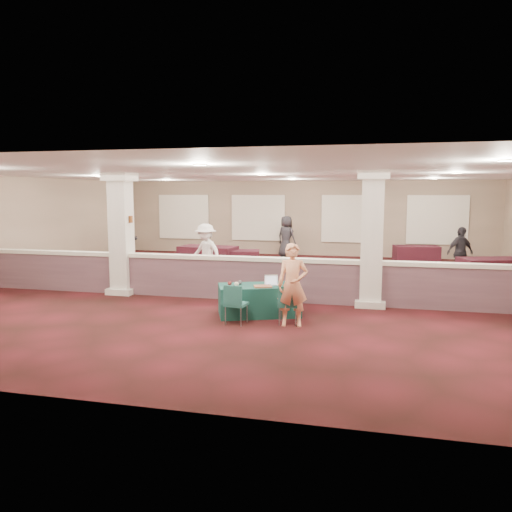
% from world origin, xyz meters
% --- Properties ---
extents(ground, '(16.00, 16.00, 0.00)m').
position_xyz_m(ground, '(0.00, 0.00, 0.00)').
color(ground, '#401014').
rests_on(ground, ground).
extents(wall_back, '(16.00, 0.04, 3.20)m').
position_xyz_m(wall_back, '(0.00, 8.00, 1.60)').
color(wall_back, '#7D6A56').
rests_on(wall_back, ground).
extents(wall_front, '(16.00, 0.04, 3.20)m').
position_xyz_m(wall_front, '(0.00, -8.00, 1.60)').
color(wall_front, '#7D6A56').
rests_on(wall_front, ground).
extents(wall_left, '(0.04, 16.00, 3.20)m').
position_xyz_m(wall_left, '(-8.00, 0.00, 1.60)').
color(wall_left, '#7D6A56').
rests_on(wall_left, ground).
extents(ceiling, '(16.00, 16.00, 0.02)m').
position_xyz_m(ceiling, '(0.00, 0.00, 3.20)').
color(ceiling, silver).
rests_on(ceiling, wall_back).
extents(partition_wall, '(15.60, 0.28, 1.10)m').
position_xyz_m(partition_wall, '(0.00, -1.50, 0.57)').
color(partition_wall, '#553943').
rests_on(partition_wall, ground).
extents(column_left, '(0.72, 0.72, 3.20)m').
position_xyz_m(column_left, '(-3.50, -1.50, 1.64)').
color(column_left, silver).
rests_on(column_left, ground).
extents(column_right, '(0.72, 0.72, 3.20)m').
position_xyz_m(column_right, '(3.00, -1.50, 1.64)').
color(column_right, silver).
rests_on(column_right, ground).
extents(sconce_left, '(0.12, 0.12, 0.18)m').
position_xyz_m(sconce_left, '(-3.78, -1.50, 2.00)').
color(sconce_left, brown).
rests_on(sconce_left, column_left).
extents(sconce_right, '(0.12, 0.12, 0.18)m').
position_xyz_m(sconce_right, '(-3.22, -1.50, 2.00)').
color(sconce_right, brown).
rests_on(sconce_right, column_left).
extents(near_table, '(1.95, 1.45, 0.67)m').
position_xyz_m(near_table, '(0.62, -3.00, 0.34)').
color(near_table, '#0E3532').
rests_on(near_table, ground).
extents(conf_chair_main, '(0.44, 0.44, 0.81)m').
position_xyz_m(conf_chair_main, '(1.38, -3.64, 0.48)').
color(conf_chair_main, '#1C5454').
rests_on(conf_chair_main, ground).
extents(conf_chair_side, '(0.46, 0.46, 0.83)m').
position_xyz_m(conf_chair_side, '(0.32, -3.89, 0.49)').
color(conf_chair_side, '#1C5454').
rests_on(conf_chair_side, ground).
extents(woman, '(0.66, 0.49, 1.69)m').
position_xyz_m(woman, '(1.48, -3.70, 0.84)').
color(woman, '#EFA368').
rests_on(woman, ground).
extents(far_table_front_left, '(2.16, 1.43, 0.80)m').
position_xyz_m(far_table_front_left, '(-6.50, 0.30, 0.40)').
color(far_table_front_left, black).
rests_on(far_table_front_left, ground).
extents(far_table_front_center, '(1.80, 1.06, 0.69)m').
position_xyz_m(far_table_front_center, '(0.79, 0.30, 0.35)').
color(far_table_front_center, black).
rests_on(far_table_front_center, ground).
extents(far_table_front_right, '(2.09, 1.48, 0.77)m').
position_xyz_m(far_table_front_right, '(6.50, 2.36, 0.38)').
color(far_table_front_right, black).
rests_on(far_table_front_right, ground).
extents(far_table_back_left, '(2.11, 1.25, 0.81)m').
position_xyz_m(far_table_back_left, '(-2.71, 3.20, 0.40)').
color(far_table_back_left, black).
rests_on(far_table_back_left, ground).
extents(far_table_back_center, '(1.84, 1.20, 0.69)m').
position_xyz_m(far_table_back_center, '(-1.71, 3.20, 0.34)').
color(far_table_back_center, black).
rests_on(far_table_back_center, ground).
extents(far_table_back_right, '(1.78, 1.13, 0.67)m').
position_xyz_m(far_table_back_right, '(4.62, 6.49, 0.34)').
color(far_table_back_right, black).
rests_on(far_table_back_right, ground).
extents(attendee_a, '(0.95, 0.84, 1.74)m').
position_xyz_m(attendee_a, '(-6.30, 4.00, 0.87)').
color(attendee_a, black).
rests_on(attendee_a, ground).
extents(attendee_b, '(1.23, 0.92, 1.75)m').
position_xyz_m(attendee_b, '(-2.00, 0.96, 0.88)').
color(attendee_b, silver).
rests_on(attendee_b, ground).
extents(attendee_c, '(1.06, 0.90, 1.64)m').
position_xyz_m(attendee_c, '(5.68, 3.14, 0.82)').
color(attendee_c, black).
rests_on(attendee_c, ground).
extents(attendee_d, '(0.98, 0.80, 1.74)m').
position_xyz_m(attendee_d, '(-0.56, 7.00, 0.87)').
color(attendee_d, black).
rests_on(attendee_d, ground).
extents(laptop_base, '(0.36, 0.31, 0.02)m').
position_xyz_m(laptop_base, '(0.89, -2.94, 0.68)').
color(laptop_base, '#B9BABE').
rests_on(laptop_base, near_table).
extents(laptop_screen, '(0.29, 0.12, 0.20)m').
position_xyz_m(laptop_screen, '(0.85, -2.84, 0.79)').
color(laptop_screen, '#B9BABE').
rests_on(laptop_screen, near_table).
extents(screen_glow, '(0.26, 0.10, 0.18)m').
position_xyz_m(screen_glow, '(0.86, -2.85, 0.78)').
color(screen_glow, silver).
rests_on(screen_glow, near_table).
extents(knitting, '(0.44, 0.39, 0.03)m').
position_xyz_m(knitting, '(0.75, -3.20, 0.69)').
color(knitting, '#D05B21').
rests_on(knitting, near_table).
extents(yarn_cream, '(0.10, 0.10, 0.10)m').
position_xyz_m(yarn_cream, '(0.18, -3.27, 0.72)').
color(yarn_cream, beige).
rests_on(yarn_cream, near_table).
extents(yarn_red, '(0.09, 0.09, 0.09)m').
position_xyz_m(yarn_red, '(-0.00, -3.19, 0.72)').
color(yarn_red, maroon).
rests_on(yarn_red, near_table).
extents(yarn_grey, '(0.10, 0.10, 0.10)m').
position_xyz_m(yarn_grey, '(0.19, -3.05, 0.72)').
color(yarn_grey, '#48484D').
rests_on(yarn_grey, near_table).
extents(scissors, '(0.11, 0.07, 0.01)m').
position_xyz_m(scissors, '(1.27, -3.02, 0.68)').
color(scissors, red).
rests_on(scissors, near_table).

